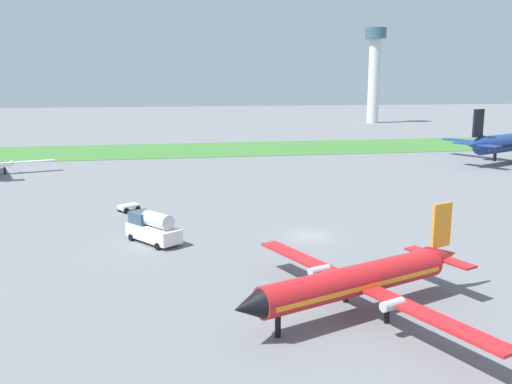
{
  "coord_description": "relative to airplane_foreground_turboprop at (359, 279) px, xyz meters",
  "views": [
    {
      "loc": [
        -15.88,
        -54.66,
        16.27
      ],
      "look_at": [
        -3.94,
        9.72,
        3.0
      ],
      "focal_mm": 38.75,
      "sensor_mm": 36.0,
      "label": 1
    }
  ],
  "objects": [
    {
      "name": "airplane_foreground_turboprop",
      "position": [
        0.0,
        0.0,
        0.0
      ],
      "size": [
        19.58,
        22.61,
        7.1
      ],
      "rotation": [
        0.0,
        0.0,
        3.51
      ],
      "color": "red",
      "rests_on": "ground_plane"
    },
    {
      "name": "ground_plane",
      "position": [
        2.05,
        19.93,
        -2.6
      ],
      "size": [
        600.0,
        600.0,
        0.0
      ],
      "primitive_type": "plane",
      "color": "slate"
    },
    {
      "name": "control_tower",
      "position": [
        70.3,
        169.94,
        18.55
      ],
      "size": [
        8.0,
        8.0,
        35.77
      ],
      "color": "silver",
      "rests_on": "ground_plane"
    },
    {
      "name": "baggage_cart_midfield",
      "position": [
        -17.25,
        34.91,
        -2.03
      ],
      "size": [
        2.95,
        2.78,
        0.9
      ],
      "rotation": [
        0.0,
        0.0,
        3.73
      ],
      "color": "white",
      "rests_on": "ground_plane"
    },
    {
      "name": "fuel_truck_near_gate",
      "position": [
        -14.27,
        20.55,
        -1.01
      ],
      "size": [
        5.75,
        6.68,
        3.29
      ],
      "rotation": [
        0.0,
        0.0,
        2.2
      ],
      "color": "white",
      "rests_on": "ground_plane"
    },
    {
      "name": "grass_taxiway_strip",
      "position": [
        2.05,
        96.51,
        -2.56
      ],
      "size": [
        360.0,
        28.0,
        0.08
      ],
      "primitive_type": "cube",
      "color": "#3D7533",
      "rests_on": "ground_plane"
    },
    {
      "name": "airplane_parked_jet_far",
      "position": [
        56.99,
        64.7,
        1.38
      ],
      "size": [
        28.96,
        29.08,
        11.03
      ],
      "rotation": [
        0.0,
        0.0,
        0.45
      ],
      "color": "navy",
      "rests_on": "ground_plane"
    }
  ]
}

